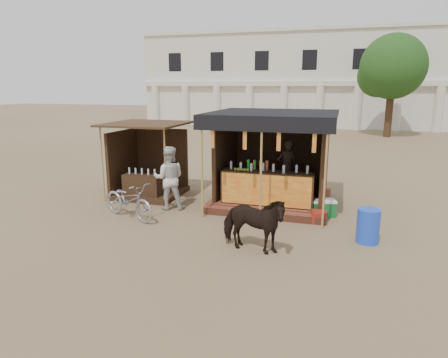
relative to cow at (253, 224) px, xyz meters
The scene contains 11 objects.
ground 1.43m from the cow, 162.95° to the left, with size 120.00×120.00×0.00m, color #846B4C.
main_stall 3.76m from the cow, 93.07° to the left, with size 3.60×3.61×2.78m.
secondary_stall 5.69m from the cow, 140.57° to the left, with size 2.40×2.40×2.38m.
cow is the anchor object (origin of this frame).
motorbike 3.93m from the cow, 160.81° to the left, with size 0.67×1.92×1.01m, color #A0A1A9.
bystander 3.83m from the cow, 141.59° to the left, with size 0.90×0.70×1.84m, color silver.
blue_barrel 2.74m from the cow, 27.95° to the left, with size 0.51×0.51×0.79m, color blue.
red_crate 2.73m from the cow, 62.17° to the left, with size 0.35×0.42×0.30m, color maroon.
cooler 3.29m from the cow, 65.66° to the left, with size 0.74×0.60×0.46m.
background_building 30.67m from the cow, 96.07° to the left, with size 26.00×7.45×8.18m.
tree 23.32m from the cow, 78.49° to the left, with size 4.50×4.40×7.00m.
Camera 1 is at (2.92, -8.29, 3.51)m, focal length 32.00 mm.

